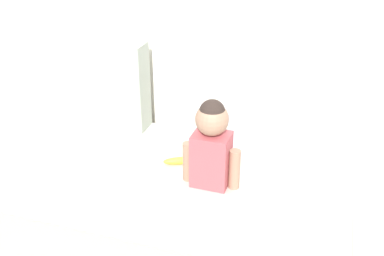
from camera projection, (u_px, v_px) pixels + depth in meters
ground_plane at (171, 226)px, 2.67m from camera, size 12.00×12.00×0.00m
back_wall at (203, 4)px, 2.66m from camera, size 5.14×0.10×2.30m
couch at (170, 198)px, 2.58m from camera, size 1.94×0.95×0.41m
throw_pillow_left at (108, 84)px, 2.82m from camera, size 0.50×0.16×0.54m
throw_pillow_right at (283, 102)px, 2.52m from camera, size 0.57×0.16×0.58m
toddler at (211, 143)px, 2.23m from camera, size 0.29×0.16×0.46m
banana at (179, 161)px, 2.49m from camera, size 0.17×0.11×0.04m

